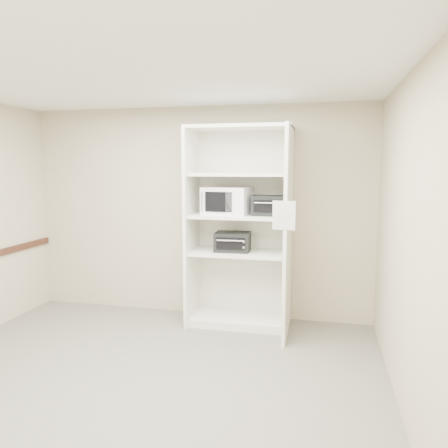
% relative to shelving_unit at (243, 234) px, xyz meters
% --- Properties ---
extents(floor, '(4.50, 4.00, 0.01)m').
position_rel_shelving_unit_xyz_m(floor, '(-0.67, -1.70, -1.13)').
color(floor, '#605C51').
rests_on(floor, ground).
extents(ceiling, '(4.50, 4.00, 0.01)m').
position_rel_shelving_unit_xyz_m(ceiling, '(-0.67, -1.70, 1.57)').
color(ceiling, white).
extents(wall_back, '(4.50, 0.02, 2.70)m').
position_rel_shelving_unit_xyz_m(wall_back, '(-0.67, 0.30, 0.22)').
color(wall_back, tan).
rests_on(wall_back, ground).
extents(wall_right, '(0.02, 4.00, 2.70)m').
position_rel_shelving_unit_xyz_m(wall_right, '(1.58, -1.70, 0.22)').
color(wall_right, tan).
rests_on(wall_right, ground).
extents(shelving_unit, '(1.24, 0.92, 2.42)m').
position_rel_shelving_unit_xyz_m(shelving_unit, '(0.00, 0.00, 0.00)').
color(shelving_unit, white).
rests_on(shelving_unit, floor).
extents(microwave, '(0.59, 0.48, 0.33)m').
position_rel_shelving_unit_xyz_m(microwave, '(-0.20, -0.00, 0.40)').
color(microwave, white).
rests_on(microwave, shelving_unit).
extents(toaster_oven_upper, '(0.41, 0.30, 0.23)m').
position_rel_shelving_unit_xyz_m(toaster_oven_upper, '(0.32, -0.02, 0.36)').
color(toaster_oven_upper, black).
rests_on(toaster_oven_upper, shelving_unit).
extents(toaster_oven_lower, '(0.43, 0.33, 0.23)m').
position_rel_shelving_unit_xyz_m(toaster_oven_lower, '(-0.12, -0.02, -0.10)').
color(toaster_oven_lower, black).
rests_on(toaster_oven_lower, shelving_unit).
extents(paper_sign, '(0.23, 0.02, 0.30)m').
position_rel_shelving_unit_xyz_m(paper_sign, '(0.54, -0.63, 0.31)').
color(paper_sign, white).
rests_on(paper_sign, shelving_unit).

